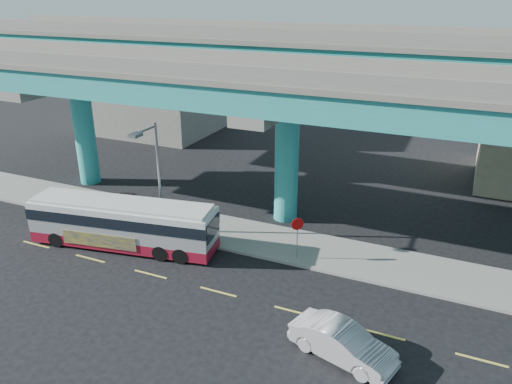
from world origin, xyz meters
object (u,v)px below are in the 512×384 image
at_px(transit_bus, 123,222).
at_px(street_lamp, 153,164).
at_px(sedan, 343,343).
at_px(parked_car, 129,202).
at_px(stop_sign, 297,229).

height_order(transit_bus, street_lamp, street_lamp).
relative_size(transit_bus, street_lamp, 1.65).
xyz_separation_m(transit_bus, sedan, (13.92, -4.11, -0.80)).
bearing_deg(sedan, transit_bus, 89.59).
bearing_deg(parked_car, transit_bus, -164.32).
height_order(sedan, stop_sign, stop_sign).
bearing_deg(sedan, parked_car, 80.20).
bearing_deg(stop_sign, sedan, -74.14).
distance_m(sedan, parked_car, 18.40).
relative_size(transit_bus, stop_sign, 4.59).
bearing_deg(transit_bus, street_lamp, 49.07).
distance_m(transit_bus, sedan, 14.53).
bearing_deg(street_lamp, sedan, -24.63).
bearing_deg(stop_sign, parked_car, 156.14).
xyz_separation_m(sedan, parked_car, (-16.56, 8.02, 0.04)).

